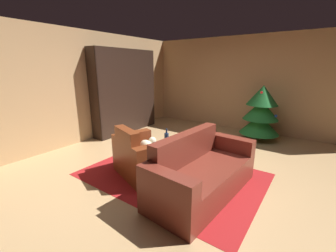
# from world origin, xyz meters

# --- Properties ---
(ground_plane) EXTENTS (7.55, 7.55, 0.00)m
(ground_plane) POSITION_xyz_m (0.00, 0.00, 0.00)
(ground_plane) COLOR tan
(wall_back) EXTENTS (5.78, 0.06, 2.56)m
(wall_back) POSITION_xyz_m (0.00, 3.18, 1.28)
(wall_back) COLOR tan
(wall_back) RESTS_ON ground
(wall_left) EXTENTS (0.06, 6.41, 2.56)m
(wall_left) POSITION_xyz_m (-2.86, 0.00, 1.28)
(wall_left) COLOR tan
(wall_left) RESTS_ON ground
(area_rug) EXTENTS (2.83, 2.01, 0.01)m
(area_rug) POSITION_xyz_m (-0.12, -0.26, 0.00)
(area_rug) COLOR #A21C1D
(area_rug) RESTS_ON ground
(bookshelf_unit) EXTENTS (0.36, 2.02, 2.19)m
(bookshelf_unit) POSITION_xyz_m (-2.61, 1.27, 1.05)
(bookshelf_unit) COLOR black
(bookshelf_unit) RESTS_ON ground
(armchair_red) EXTENTS (1.13, 0.97, 0.83)m
(armchair_red) POSITION_xyz_m (-0.53, -0.55, 0.30)
(armchair_red) COLOR maroon
(armchair_red) RESTS_ON ground
(couch_red) EXTENTS (0.92, 1.87, 0.84)m
(couch_red) POSITION_xyz_m (0.51, -0.44, 0.29)
(couch_red) COLOR maroon
(couch_red) RESTS_ON ground
(coffee_table) EXTENTS (0.77, 0.77, 0.45)m
(coffee_table) POSITION_xyz_m (-0.08, -0.14, 0.41)
(coffee_table) COLOR black
(coffee_table) RESTS_ON ground
(book_stack_on_table) EXTENTS (0.23, 0.18, 0.10)m
(book_stack_on_table) POSITION_xyz_m (-0.10, -0.15, 0.50)
(book_stack_on_table) COLOR red
(book_stack_on_table) RESTS_ON coffee_table
(bottle_on_table) EXTENTS (0.07, 0.07, 0.31)m
(bottle_on_table) POSITION_xyz_m (-0.28, -0.19, 0.57)
(bottle_on_table) COLOR navy
(bottle_on_table) RESTS_ON coffee_table
(decorated_tree) EXTENTS (0.92, 0.92, 1.33)m
(decorated_tree) POSITION_xyz_m (0.59, 2.51, 0.69)
(decorated_tree) COLOR brown
(decorated_tree) RESTS_ON ground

